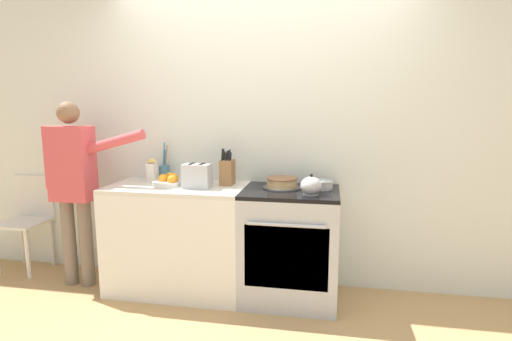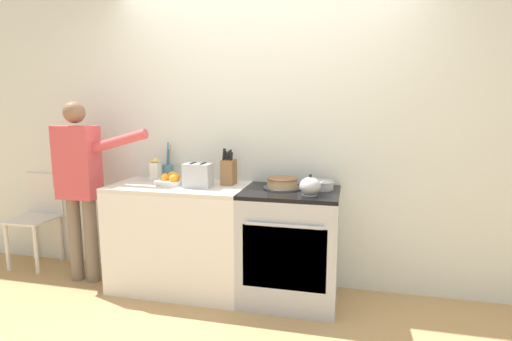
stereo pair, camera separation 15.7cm
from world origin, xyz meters
name	(u,v)px [view 1 (the left image)]	position (x,y,z in m)	size (l,w,h in m)	color
ground_plane	(248,313)	(0.00, 0.00, 0.00)	(16.00, 16.00, 0.00)	tan
wall_back	(262,133)	(0.00, 0.61, 1.30)	(8.00, 0.04, 2.60)	silver
counter_cabinet	(178,238)	(-0.65, 0.30, 0.44)	(1.12, 0.59, 0.89)	white
stove_range	(290,245)	(0.28, 0.29, 0.44)	(0.74, 0.62, 0.89)	#B7BABF
layer_cake	(282,183)	(0.20, 0.36, 0.93)	(0.30, 0.30, 0.08)	#4C4C51
tea_kettle	(311,186)	(0.44, 0.16, 0.95)	(0.19, 0.16, 0.16)	#B7BABF
mixing_bowl	(321,185)	(0.51, 0.39, 0.92)	(0.20, 0.20, 0.07)	#B7BABF
knife_block	(227,172)	(-0.25, 0.41, 1.00)	(0.10, 0.15, 0.30)	olive
utensil_crock	(165,172)	(-0.84, 0.51, 0.96)	(0.10, 0.10, 0.33)	#477084
fruit_bowl	(169,181)	(-0.71, 0.29, 0.93)	(0.23, 0.23, 0.10)	silver
toaster	(197,176)	(-0.46, 0.25, 0.98)	(0.23, 0.15, 0.20)	#B7BABF
milk_carton	(152,171)	(-0.91, 0.40, 0.99)	(0.07, 0.07, 0.21)	white
person_baker	(74,179)	(-1.52, 0.22, 0.93)	(0.91, 0.20, 1.57)	#7A6B5B
dining_chair	(29,215)	(-2.21, 0.48, 0.51)	(0.40, 0.40, 0.88)	silver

